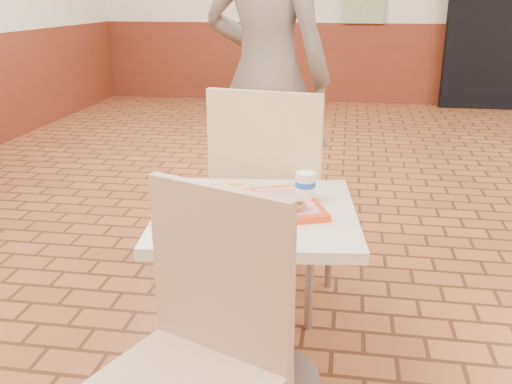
# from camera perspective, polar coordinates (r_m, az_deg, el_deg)

# --- Properties ---
(wainscot_band) EXTENTS (8.00, 10.00, 1.00)m
(wainscot_band) POSITION_cam_1_polar(r_m,az_deg,el_deg) (2.81, 23.96, 0.05)
(wainscot_band) COLOR #5E2412
(wainscot_band) RESTS_ON ground
(main_table) EXTENTS (0.64, 0.64, 0.68)m
(main_table) POSITION_cam_1_polar(r_m,az_deg,el_deg) (1.94, 0.00, -7.87)
(main_table) COLOR beige
(main_table) RESTS_ON ground
(chair_main_front) EXTENTS (0.55, 0.55, 0.91)m
(chair_main_front) POSITION_cam_1_polar(r_m,az_deg,el_deg) (1.47, -6.13, -15.63)
(chair_main_front) COLOR tan
(chair_main_front) RESTS_ON ground
(chair_main_back) EXTENTS (0.53, 0.53, 1.00)m
(chair_main_back) POSITION_cam_1_polar(r_m,az_deg,el_deg) (2.40, 1.67, 0.05)
(chair_main_back) COLOR #E5C789
(chair_main_back) RESTS_ON ground
(customer) EXTENTS (0.78, 0.62, 1.88)m
(customer) POSITION_cam_1_polar(r_m,az_deg,el_deg) (2.99, 1.04, 11.39)
(customer) COLOR #716457
(customer) RESTS_ON ground
(serving_tray) EXTENTS (0.41, 0.32, 0.03)m
(serving_tray) POSITION_cam_1_polar(r_m,az_deg,el_deg) (1.85, 0.00, -1.39)
(serving_tray) COLOR #E24110
(serving_tray) RESTS_ON main_table
(ring_donut) EXTENTS (0.12, 0.12, 0.03)m
(ring_donut) POSITION_cam_1_polar(r_m,az_deg,el_deg) (1.93, -1.97, 0.44)
(ring_donut) COLOR #F2B758
(ring_donut) RESTS_ON serving_tray
(long_john_donut) EXTENTS (0.16, 0.10, 0.05)m
(long_john_donut) POSITION_cam_1_polar(r_m,az_deg,el_deg) (1.77, 2.60, -1.27)
(long_john_donut) COLOR #BD7B37
(long_john_donut) RESTS_ON serving_tray
(paper_cup) EXTENTS (0.07, 0.07, 0.08)m
(paper_cup) POSITION_cam_1_polar(r_m,az_deg,el_deg) (1.89, 4.95, 0.73)
(paper_cup) COLOR white
(paper_cup) RESTS_ON serving_tray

